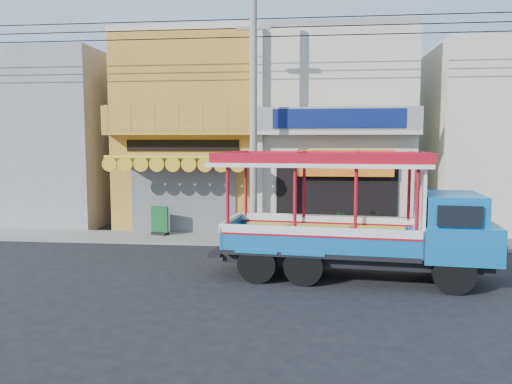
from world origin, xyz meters
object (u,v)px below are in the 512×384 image
songthaew_truck (372,219)px  potted_plant_c (429,227)px  potted_plant_b (339,227)px  green_sign (160,223)px  potted_plant_a (368,224)px  utility_pole (258,103)px

songthaew_truck → potted_plant_c: bearing=61.3°
potted_plant_b → potted_plant_c: 3.21m
green_sign → potted_plant_c: 10.00m
songthaew_truck → potted_plant_b: size_ratio=7.16×
potted_plant_a → utility_pole: bearing=169.7°
green_sign → potted_plant_a: size_ratio=1.09×
potted_plant_c → utility_pole: bearing=-63.5°
utility_pole → potted_plant_b: (2.90, 0.35, -4.39)m
songthaew_truck → potted_plant_a: (0.53, 5.41, -1.02)m
utility_pole → potted_plant_c: bearing=6.2°
potted_plant_c → songthaew_truck: bearing=-8.3°
potted_plant_a → potted_plant_b: 1.50m
potted_plant_a → green_sign: bearing=154.1°
utility_pole → green_sign: utility_pole is taller
green_sign → potted_plant_b: (6.80, -0.62, 0.06)m
green_sign → potted_plant_c: (10.00, -0.31, 0.07)m
green_sign → potted_plant_a: green_sign is taller
utility_pole → potted_plant_b: size_ratio=26.66×
green_sign → potted_plant_a: bearing=2.6°
potted_plant_c → green_sign: bearing=-71.4°
green_sign → potted_plant_b: bearing=-5.2°
potted_plant_a → potted_plant_b: size_ratio=0.96×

